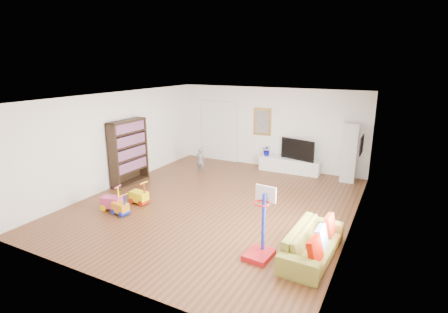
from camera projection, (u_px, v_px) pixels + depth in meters
The scene contains 25 objects.
floor at pixel (217, 203), 8.97m from camera, with size 6.50×7.50×0.00m, color brown.
ceiling at pixel (216, 97), 8.26m from camera, with size 6.50×7.50×0.00m, color white.
wall_back at pixel (270, 128), 11.82m from camera, with size 6.50×0.00×2.70m, color white.
wall_front at pixel (101, 206), 5.40m from camera, with size 6.50×0.00×2.70m, color silver.
wall_left at pixel (118, 139), 10.06m from camera, with size 0.00×7.50×2.70m, color white.
wall_right at pixel (355, 171), 7.17m from camera, with size 0.00×7.50×2.70m, color silver.
navy_accent at pixel (365, 135), 8.24m from camera, with size 0.01×3.20×1.70m, color black.
olive_wainscot at pixel (359, 188), 8.60m from camera, with size 0.01×3.20×1.00m, color brown.
doorway at pixel (220, 132), 12.71m from camera, with size 1.45×0.06×2.10m, color white.
painting_back at pixel (262, 122), 11.85m from camera, with size 0.62×0.06×0.92m, color gold.
artwork_right at pixel (362, 145), 8.52m from camera, with size 0.04×0.56×0.46m, color #7F3F8C.
media_console at pixel (290, 165), 11.47m from camera, with size 1.98×0.49×0.46m, color white.
tall_cabinet at pixel (350, 153), 10.41m from camera, with size 0.42×0.42×1.79m, color silver.
bookshelf at pixel (129, 152), 10.21m from camera, with size 0.34×1.30×1.90m, color black.
sofa at pixel (313, 243), 6.45m from camera, with size 1.89×0.74×0.55m, color olive.
basketball_hoop at pixel (260, 224), 6.31m from camera, with size 0.47×0.57×1.36m, color #AD1219.
ride_on_yellow at pixel (139, 192), 8.87m from camera, with size 0.46×0.28×0.61m, color #FAEE0E.
ride_on_orange at pixel (120, 204), 8.25m from camera, with size 0.41×0.25×0.54m, color orange.
ride_on_pink at pixel (111, 198), 8.50m from camera, with size 0.47×0.29×0.63m, color #CD3B78.
child at pixel (201, 160), 11.35m from camera, with size 0.30×0.20×0.82m, color slate.
tv at pixel (299, 149), 11.23m from camera, with size 1.17×0.15×0.68m, color black.
vase_plant at pixel (267, 150), 11.70m from camera, with size 0.33×0.28×0.37m, color #0C0A9A.
pillow_left at pixel (315, 250), 5.90m from camera, with size 0.11×0.41×0.41m, color #B31300.
pillow_center at pixel (322, 238), 6.32m from camera, with size 0.11×0.40×0.40m, color white.
pillow_right at pixel (330, 225), 6.82m from camera, with size 0.10×0.38×0.38m, color #B12613.
Camera 1 is at (4.01, -7.31, 3.51)m, focal length 28.00 mm.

